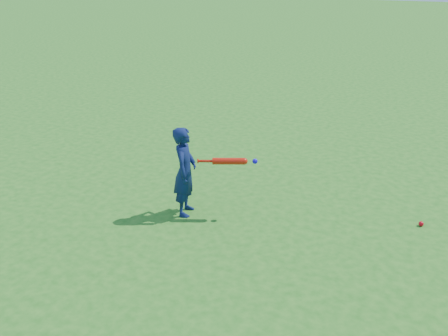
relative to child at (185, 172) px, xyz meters
name	(u,v)px	position (x,y,z in m)	size (l,w,h in m)	color
ground	(227,221)	(0.59, 0.02, -0.59)	(80.00, 80.00, 0.00)	#236F1A
child	(185,172)	(0.00, 0.00, 0.00)	(0.43, 0.28, 1.18)	#101C4A
ground_ball_red	(421,224)	(2.84, 0.96, -0.56)	(0.06, 0.06, 0.06)	red
bat_swing	(231,161)	(0.55, 0.21, 0.16)	(0.70, 0.37, 0.09)	red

